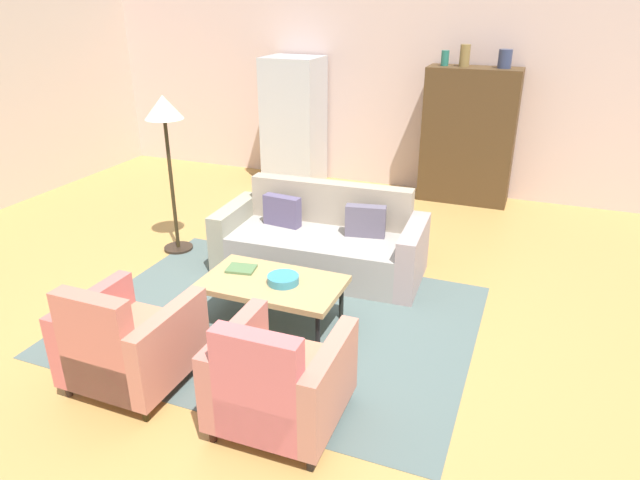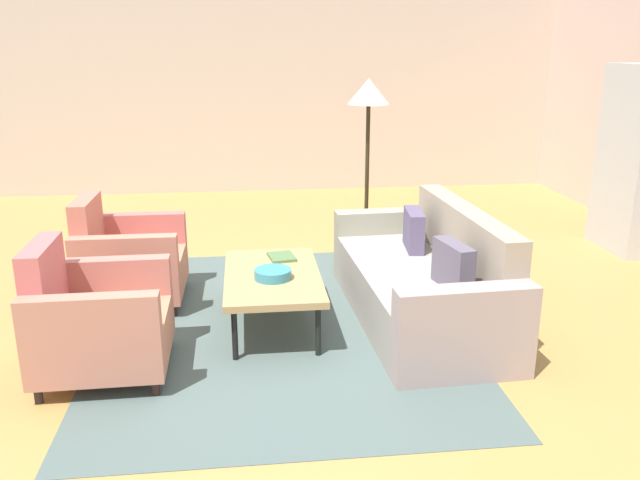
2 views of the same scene
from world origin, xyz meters
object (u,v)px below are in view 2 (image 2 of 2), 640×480
(fruit_bowl, at_px, (273,274))
(floor_lamp, at_px, (368,108))
(armchair_right, at_px, (93,323))
(armchair_left, at_px, (125,262))
(book_stack, at_px, (282,257))
(coffee_table, at_px, (272,278))
(couch, at_px, (428,283))

(fruit_bowl, xyz_separation_m, floor_lamp, (-1.80, 1.02, 1.00))
(armchair_right, relative_size, fruit_bowl, 3.28)
(armchair_left, xyz_separation_m, armchair_right, (1.20, 0.00, 0.00))
(armchair_left, height_order, armchair_right, same)
(book_stack, bearing_deg, fruit_bowl, -11.34)
(book_stack, bearing_deg, armchair_right, -52.90)
(coffee_table, relative_size, armchair_right, 1.36)
(armchair_left, distance_m, fruit_bowl, 1.37)
(couch, relative_size, armchair_left, 2.43)
(coffee_table, xyz_separation_m, floor_lamp, (-1.69, 1.02, 1.07))
(couch, height_order, armchair_right, armchair_right)
(floor_lamp, bearing_deg, couch, 5.62)
(couch, xyz_separation_m, fruit_bowl, (0.11, -1.19, 0.16))
(armchair_right, bearing_deg, floor_lamp, 135.65)
(book_stack, bearing_deg, armchair_left, -101.27)
(couch, bearing_deg, armchair_right, 101.68)
(fruit_bowl, distance_m, book_stack, 0.46)
(fruit_bowl, bearing_deg, armchair_left, -121.09)
(book_stack, height_order, floor_lamp, floor_lamp)
(fruit_bowl, distance_m, floor_lamp, 2.29)
(couch, distance_m, floor_lamp, 2.05)
(floor_lamp, bearing_deg, book_stack, -34.64)
(armchair_left, relative_size, fruit_bowl, 3.28)
(coffee_table, distance_m, armchair_left, 1.31)
(coffee_table, distance_m, fruit_bowl, 0.12)
(armchair_left, height_order, floor_lamp, floor_lamp)
(couch, bearing_deg, coffee_table, 87.46)
(armchair_right, bearing_deg, fruit_bowl, 112.37)
(book_stack, bearing_deg, coffee_table, -14.55)
(fruit_bowl, bearing_deg, couch, 95.15)
(armchair_left, bearing_deg, armchair_right, 0.42)
(fruit_bowl, bearing_deg, book_stack, 168.66)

